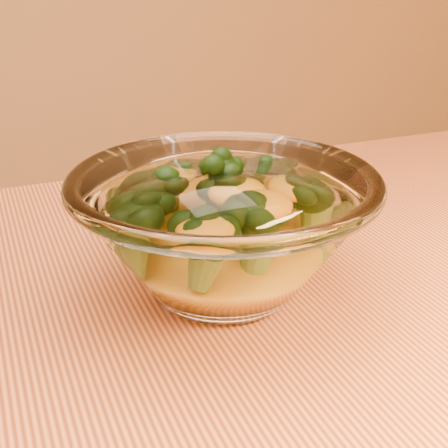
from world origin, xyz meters
The scene contains 4 objects.
table centered at (0.00, 0.00, 0.65)m, with size 1.20×0.80×0.75m.
glass_bowl centered at (-0.08, 0.09, 0.80)m, with size 0.23×0.23×0.10m.
cheese_sauce centered at (-0.08, 0.09, 0.78)m, with size 0.12×0.12×0.03m, color orange.
broccoli_heap centered at (-0.08, 0.10, 0.82)m, with size 0.17×0.15×0.08m.
Camera 1 is at (-0.24, -0.31, 1.00)m, focal length 50.00 mm.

